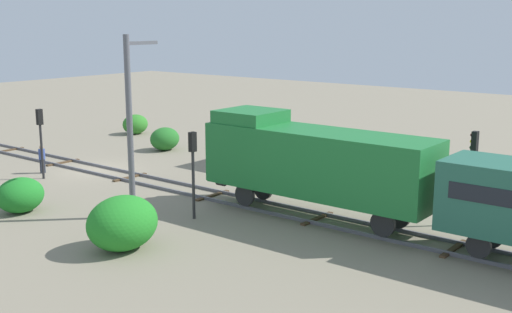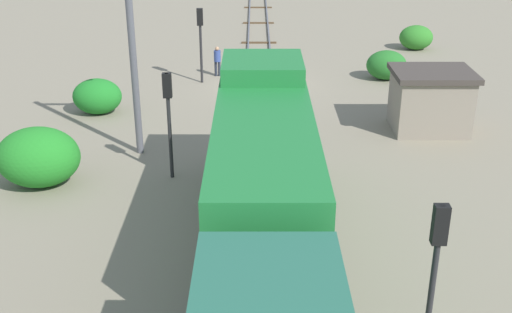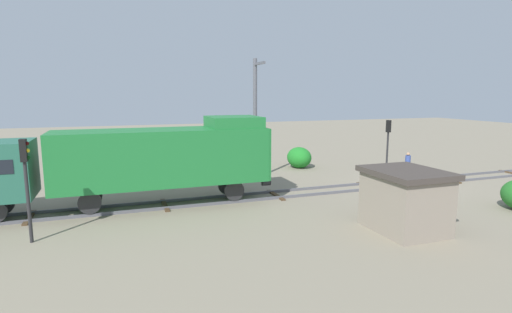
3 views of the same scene
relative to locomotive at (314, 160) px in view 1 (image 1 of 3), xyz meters
name	(u,v)px [view 1 (image 1 of 3)]	position (x,y,z in m)	size (l,w,h in m)	color
ground_plane	(95,170)	(0.00, -15.97, -2.77)	(116.70, 116.70, 0.00)	gray
railway_track	(95,169)	(0.00, -15.97, -2.70)	(2.40, 77.80, 0.16)	#595960
locomotive	(314,160)	(0.00, 0.00, 0.00)	(2.90, 11.60, 4.60)	#1E7233
traffic_signal_near	(40,131)	(3.20, -16.56, 0.06)	(0.32, 0.34, 4.07)	#262628
traffic_signal_mid	(193,159)	(3.40, -4.33, 0.06)	(0.32, 0.34, 4.06)	#262628
traffic_signal_far	(473,160)	(-3.60, 6.01, 0.18)	(0.32, 0.34, 4.25)	#262628
worker_near_track	(42,157)	(2.40, -17.82, -1.78)	(0.38, 0.38, 1.70)	#262B38
catenary_mast	(131,123)	(4.94, -6.70, 1.67)	(1.94, 0.28, 8.39)	#595960
relay_hut	(256,143)	(-7.50, -9.29, -1.38)	(3.50, 2.90, 2.74)	gray
bush_near	(165,139)	(-7.08, -17.16, -1.96)	(2.24, 1.83, 1.63)	#246D26
bush_mid	(20,195)	(7.79, -11.51, -1.93)	(2.33, 1.90, 1.69)	#1F7B26
bush_far	(122,223)	(8.14, -3.68, -1.67)	(3.03, 2.48, 2.20)	#238426
bush_back	(135,124)	(-10.31, -23.95, -1.98)	(2.19, 1.79, 1.59)	#2D7A26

